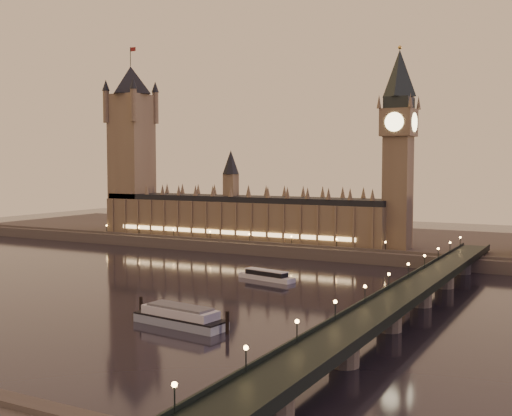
# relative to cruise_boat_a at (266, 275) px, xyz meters

# --- Properties ---
(ground) EXTENTS (700.00, 700.00, 0.00)m
(ground) POSITION_rel_cruise_boat_a_xyz_m (-20.56, -38.53, -1.92)
(ground) COLOR black
(ground) RESTS_ON ground
(far_embankment) EXTENTS (560.00, 130.00, 6.00)m
(far_embankment) POSITION_rel_cruise_boat_a_xyz_m (9.44, 126.47, 1.08)
(far_embankment) COLOR #423D35
(far_embankment) RESTS_ON ground
(palace_of_westminster) EXTENTS (180.00, 26.62, 52.00)m
(palace_of_westminster) POSITION_rel_cruise_boat_a_xyz_m (-60.69, 82.46, 19.79)
(palace_of_westminster) COLOR brown
(palace_of_westminster) RESTS_ON ground
(victoria_tower) EXTENTS (31.68, 31.68, 118.00)m
(victoria_tower) POSITION_rel_cruise_boat_a_xyz_m (-140.56, 82.47, 63.87)
(victoria_tower) COLOR brown
(victoria_tower) RESTS_ON ground
(big_ben) EXTENTS (17.68, 17.68, 104.00)m
(big_ben) POSITION_rel_cruise_boat_a_xyz_m (33.42, 82.46, 62.04)
(big_ben) COLOR brown
(big_ben) RESTS_ON ground
(westminster_bridge) EXTENTS (13.20, 260.00, 15.30)m
(westminster_bridge) POSITION_rel_cruise_boat_a_xyz_m (71.05, -38.53, 3.60)
(westminster_bridge) COLOR black
(westminster_bridge) RESTS_ON ground
(cruise_boat_a) EXTENTS (27.83, 11.44, 4.35)m
(cruise_boat_a) POSITION_rel_cruise_boat_a_xyz_m (0.00, 0.00, 0.00)
(cruise_boat_a) COLOR silver
(cruise_boat_a) RESTS_ON ground
(moored_barge) EXTENTS (36.50, 12.70, 6.74)m
(moored_barge) POSITION_rel_cruise_boat_a_xyz_m (12.77, -82.33, 0.93)
(moored_barge) COLOR #8393A7
(moored_barge) RESTS_ON ground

